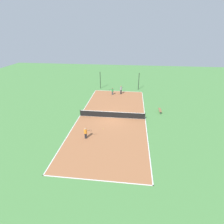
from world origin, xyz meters
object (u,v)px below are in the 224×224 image
at_px(tennis_net, 112,114).
at_px(player_baseline_gray, 121,89).
at_px(tennis_ball_midcourt, 103,129).
at_px(tennis_ball_left_sideline, 126,96).
at_px(player_center_orange, 86,133).
at_px(bench, 160,110).
at_px(fence_post_back_right, 139,81).
at_px(fence_post_back_left, 100,80).
at_px(player_far_green, 112,91).

xyz_separation_m(tennis_net, player_baseline_gray, (0.61, 10.21, 0.45)).
relative_size(tennis_ball_midcourt, tennis_ball_left_sideline, 1.00).
bearing_deg(player_center_orange, tennis_ball_midcourt, 45.03).
relative_size(bench, player_center_orange, 1.10).
relative_size(player_baseline_gray, tennis_ball_midcourt, 24.32).
bearing_deg(bench, player_baseline_gray, 40.71).
bearing_deg(player_baseline_gray, fence_post_back_right, -24.13).
bearing_deg(tennis_net, fence_post_back_left, 106.93).
bearing_deg(bench, player_far_green, 49.62).
bearing_deg(player_far_green, tennis_ball_left_sideline, 137.31).
relative_size(tennis_net, player_center_orange, 6.85).
bearing_deg(bench, tennis_ball_left_sideline, 40.84).
relative_size(player_baseline_gray, tennis_ball_left_sideline, 24.32).
height_order(tennis_net, fence_post_back_left, fence_post_back_left).
bearing_deg(tennis_ball_left_sideline, fence_post_back_left, 142.22).
height_order(tennis_net, player_baseline_gray, player_baseline_gray).
bearing_deg(tennis_net, tennis_ball_midcourt, -102.40).
bearing_deg(tennis_ball_midcourt, bench, 36.73).
bearing_deg(tennis_net, player_baseline_gray, 86.61).
relative_size(tennis_net, fence_post_back_right, 2.69).
relative_size(bench, tennis_ball_midcourt, 22.66).
bearing_deg(fence_post_back_left, tennis_ball_midcourt, -78.75).
bearing_deg(tennis_ball_midcourt, tennis_net, 77.60).
bearing_deg(player_baseline_gray, tennis_ball_left_sideline, -116.35).
bearing_deg(player_center_orange, bench, 32.31).
xyz_separation_m(bench, player_center_orange, (-9.65, -8.21, 0.42)).
relative_size(tennis_net, player_baseline_gray, 5.78).
relative_size(tennis_net, player_far_green, 6.92).
distance_m(bench, fence_post_back_left, 15.66).
bearing_deg(player_far_green, player_center_orange, 56.07).
bearing_deg(fence_post_back_left, player_far_green, -51.46).
xyz_separation_m(tennis_ball_midcourt, fence_post_back_right, (4.81, 16.72, 1.72)).
bearing_deg(player_center_orange, tennis_net, 58.41).
bearing_deg(tennis_ball_left_sideline, player_center_orange, -106.19).
relative_size(player_baseline_gray, fence_post_back_left, 0.46).
distance_m(player_far_green, fence_post_back_right, 6.44).
height_order(tennis_net, bench, tennis_net).
height_order(player_baseline_gray, fence_post_back_left, fence_post_back_left).
height_order(tennis_net, fence_post_back_right, fence_post_back_right).
height_order(player_far_green, fence_post_back_left, fence_post_back_left).
xyz_separation_m(player_center_orange, fence_post_back_right, (6.53, 19.01, 0.97)).
bearing_deg(tennis_ball_midcourt, tennis_ball_left_sideline, 78.48).
bearing_deg(fence_post_back_left, tennis_ball_left_sideline, -37.78).
bearing_deg(bench, tennis_ball_midcourt, 126.73).
bearing_deg(player_center_orange, fence_post_back_right, 62.97).
relative_size(bench, tennis_ball_left_sideline, 22.66).
relative_size(tennis_net, tennis_ball_midcourt, 140.67).
height_order(tennis_net, player_center_orange, player_center_orange).
bearing_deg(player_far_green, bench, 111.06).
bearing_deg(tennis_net, tennis_ball_left_sideline, 78.81).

